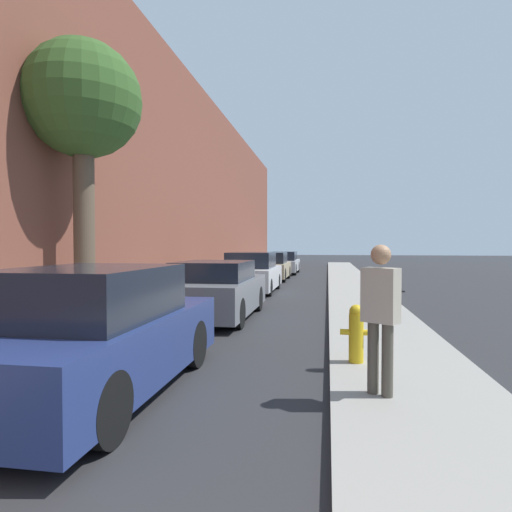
% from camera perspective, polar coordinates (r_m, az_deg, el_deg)
% --- Properties ---
extents(ground_plane, '(120.00, 120.00, 0.00)m').
position_cam_1_polar(ground_plane, '(15.80, 2.53, -5.00)').
color(ground_plane, '#28282B').
extents(sidewalk_left, '(2.00, 52.00, 0.12)m').
position_cam_1_polar(sidewalk_left, '(16.39, -7.62, -4.56)').
color(sidewalk_left, gray).
rests_on(sidewalk_left, ground).
extents(sidewalk_right, '(2.00, 52.00, 0.12)m').
position_cam_1_polar(sidewalk_right, '(15.71, 13.13, -4.85)').
color(sidewalk_right, gray).
rests_on(sidewalk_right, ground).
extents(building_facade_left, '(0.70, 52.00, 9.05)m').
position_cam_1_polar(building_facade_left, '(16.96, -12.12, 10.76)').
color(building_facade_left, brown).
rests_on(building_facade_left, ground).
extents(parked_car_navy, '(1.77, 4.11, 1.53)m').
position_cam_1_polar(parked_car_navy, '(5.58, -20.16, -9.65)').
color(parked_car_navy, black).
rests_on(parked_car_navy, ground).
extents(parked_car_grey, '(1.83, 4.13, 1.39)m').
position_cam_1_polar(parked_car_grey, '(10.66, -5.29, -4.52)').
color(parked_car_grey, black).
rests_on(parked_car_grey, ground).
extents(parked_car_white, '(1.81, 4.09, 1.50)m').
position_cam_1_polar(parked_car_white, '(16.40, -0.53, -2.29)').
color(parked_car_white, black).
rests_on(parked_car_white, ground).
extents(parked_car_champagne, '(1.78, 3.93, 1.41)m').
position_cam_1_polar(parked_car_champagne, '(21.86, 1.86, -1.43)').
color(parked_car_champagne, black).
rests_on(parked_car_champagne, ground).
extents(parked_car_silver, '(1.71, 4.30, 1.36)m').
position_cam_1_polar(parked_car_silver, '(26.76, 3.66, -0.93)').
color(parked_car_silver, black).
rests_on(parked_car_silver, ground).
extents(street_tree_near, '(2.41, 2.41, 5.90)m').
position_cam_1_polar(street_tree_near, '(10.23, -21.70, 17.79)').
color(street_tree_near, brown).
rests_on(street_tree_near, sidewalk_left).
extents(fire_hydrant, '(0.45, 0.21, 0.82)m').
position_cam_1_polar(fire_hydrant, '(6.42, 12.98, -9.74)').
color(fire_hydrant, gold).
rests_on(fire_hydrant, sidewalk_right).
extents(pedestrian, '(0.44, 0.38, 1.67)m').
position_cam_1_polar(pedestrian, '(5.04, 15.98, -6.67)').
color(pedestrian, '#4C473D').
rests_on(pedestrian, sidewalk_right).
extents(bicycle, '(0.44, 1.54, 0.63)m').
position_cam_1_polar(bicycle, '(10.45, 17.79, -5.95)').
color(bicycle, black).
rests_on(bicycle, sidewalk_right).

